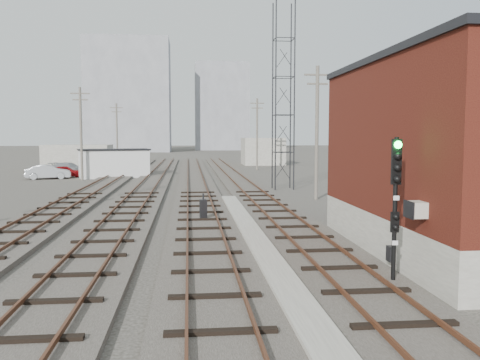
{
  "coord_description": "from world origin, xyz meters",
  "views": [
    {
      "loc": [
        -2.15,
        -5.7,
        4.34
      ],
      "look_at": [
        0.33,
        18.65,
        2.2
      ],
      "focal_mm": 38.0,
      "sensor_mm": 36.0,
      "label": 1
    }
  ],
  "objects": [
    {
      "name": "shed_right",
      "position": [
        9.0,
        70.0,
        2.0
      ],
      "size": [
        6.0,
        6.0,
        4.0
      ],
      "primitive_type": "cube",
      "color": "gray",
      "rests_on": "ground"
    },
    {
      "name": "lattice_tower",
      "position": [
        5.5,
        35.0,
        7.5
      ],
      "size": [
        1.6,
        1.6,
        15.0
      ],
      "color": "black",
      "rests_on": "ground"
    },
    {
      "name": "switch_stand",
      "position": [
        -1.42,
        19.68,
        0.64
      ],
      "size": [
        0.39,
        0.39,
        1.35
      ],
      "rotation": [
        0.0,
        0.0,
        0.29
      ],
      "color": "black",
      "rests_on": "ground"
    },
    {
      "name": "track_right",
      "position": [
        2.5,
        39.0,
        0.11
      ],
      "size": [
        3.2,
        90.0,
        0.39
      ],
      "color": "#332D28",
      "rests_on": "ground"
    },
    {
      "name": "track_mid_right",
      "position": [
        -1.5,
        39.0,
        0.11
      ],
      "size": [
        3.2,
        90.0,
        0.39
      ],
      "color": "#332D28",
      "rests_on": "ground"
    },
    {
      "name": "car_grey",
      "position": [
        -15.65,
        53.38,
        0.65
      ],
      "size": [
        4.84,
        3.34,
        1.3
      ],
      "primitive_type": "imported",
      "rotation": [
        0.0,
        0.0,
        1.2
      ],
      "color": "gray",
      "rests_on": "ground"
    },
    {
      "name": "track_mid_left",
      "position": [
        -5.5,
        39.0,
        0.11
      ],
      "size": [
        3.2,
        90.0,
        0.39
      ],
      "color": "#332D28",
      "rests_on": "ground"
    },
    {
      "name": "utility_pole_right_a",
      "position": [
        6.5,
        28.0,
        4.8
      ],
      "size": [
        1.8,
        0.24,
        9.0
      ],
      "color": "#595147",
      "rests_on": "ground"
    },
    {
      "name": "apartment_right",
      "position": [
        8.0,
        150.0,
        13.0
      ],
      "size": [
        16.0,
        12.0,
        26.0
      ],
      "primitive_type": "cube",
      "color": "gray",
      "rests_on": "ground"
    },
    {
      "name": "utility_pole_right_b",
      "position": [
        6.5,
        58.0,
        4.8
      ],
      "size": [
        1.8,
        0.24,
        9.0
      ],
      "color": "#595147",
      "rests_on": "ground"
    },
    {
      "name": "apartment_left",
      "position": [
        -18.0,
        135.0,
        15.0
      ],
      "size": [
        22.0,
        14.0,
        30.0
      ],
      "primitive_type": "cube",
      "color": "gray",
      "rests_on": "ground"
    },
    {
      "name": "site_trailer",
      "position": [
        -9.83,
        47.98,
        1.5
      ],
      "size": [
        7.67,
        5.05,
        2.98
      ],
      "rotation": [
        0.0,
        0.0,
        0.3
      ],
      "color": "silver",
      "rests_on": "ground"
    },
    {
      "name": "car_silver",
      "position": [
        -16.17,
        46.69,
        0.72
      ],
      "size": [
        4.56,
        2.34,
        1.43
      ],
      "primitive_type": "imported",
      "rotation": [
        0.0,
        0.0,
        1.77
      ],
      "color": "#A9ACB1",
      "rests_on": "ground"
    },
    {
      "name": "shed_left",
      "position": [
        -16.0,
        60.0,
        1.6
      ],
      "size": [
        8.0,
        5.0,
        3.2
      ],
      "primitive_type": "cube",
      "color": "gray",
      "rests_on": "ground"
    },
    {
      "name": "car_red",
      "position": [
        -14.99,
        48.79,
        0.61
      ],
      "size": [
        3.82,
        2.13,
        1.23
      ],
      "primitive_type": "imported",
      "rotation": [
        0.0,
        0.0,
        1.77
      ],
      "color": "maroon",
      "rests_on": "ground"
    },
    {
      "name": "utility_pole_left_b",
      "position": [
        -12.5,
        45.0,
        4.8
      ],
      "size": [
        1.8,
        0.24,
        9.0
      ],
      "color": "#595147",
      "rests_on": "ground"
    },
    {
      "name": "ground",
      "position": [
        0.0,
        60.0,
        0.0
      ],
      "size": [
        320.0,
        320.0,
        0.0
      ],
      "primitive_type": "plane",
      "color": "#282621",
      "rests_on": "ground"
    },
    {
      "name": "brick_building",
      "position": [
        7.5,
        12.0,
        3.63
      ],
      "size": [
        6.54,
        12.2,
        7.22
      ],
      "color": "gray",
      "rests_on": "ground"
    },
    {
      "name": "signal_mast",
      "position": [
        3.7,
        8.09,
        2.56
      ],
      "size": [
        0.4,
        0.42,
        4.3
      ],
      "color": "gray",
      "rests_on": "ground"
    },
    {
      "name": "track_left",
      "position": [
        -9.5,
        39.0,
        0.11
      ],
      "size": [
        3.2,
        90.0,
        0.39
      ],
      "color": "#332D28",
      "rests_on": "ground"
    },
    {
      "name": "platform_curb",
      "position": [
        0.5,
        14.0,
        0.13
      ],
      "size": [
        0.9,
        28.0,
        0.26
      ],
      "primitive_type": "cube",
      "color": "gray",
      "rests_on": "ground"
    },
    {
      "name": "utility_pole_left_c",
      "position": [
        -12.5,
        70.0,
        4.8
      ],
      "size": [
        1.8,
        0.24,
        9.0
      ],
      "color": "#595147",
      "rests_on": "ground"
    }
  ]
}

